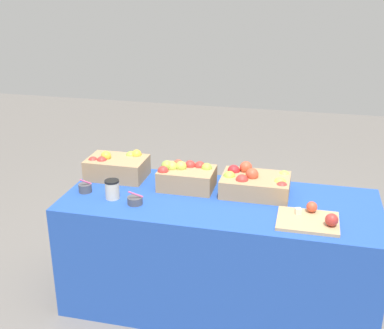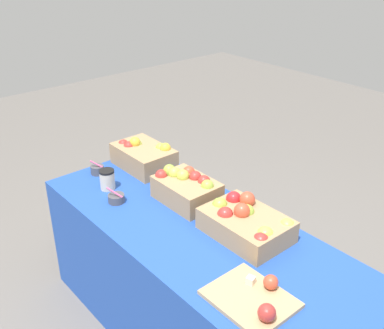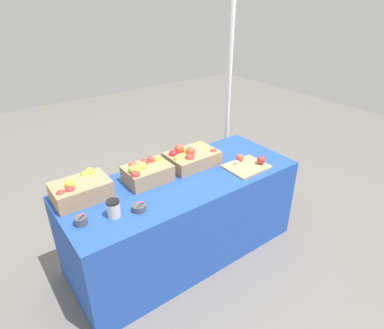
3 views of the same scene
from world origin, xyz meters
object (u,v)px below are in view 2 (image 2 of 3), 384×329
object	(u,v)px
apple_crate_left	(143,156)
coffee_cup	(107,179)
sample_bowl_near	(116,198)
apple_crate_right	(246,222)
sample_bowl_mid	(97,170)
apple_crate_middle	(186,188)
cutting_board_front	(255,299)

from	to	relation	value
apple_crate_left	coffee_cup	bearing A→B (deg)	-72.99
sample_bowl_near	apple_crate_right	bearing A→B (deg)	25.22
apple_crate_left	apple_crate_right	xyz separation A→B (m)	(0.93, -0.05, -0.01)
sample_bowl_mid	coffee_cup	xyz separation A→B (m)	(0.20, -0.05, 0.03)
apple_crate_left	apple_crate_right	distance (m)	0.93
apple_crate_left	sample_bowl_mid	world-z (taller)	apple_crate_left
apple_crate_left	apple_crate_middle	world-z (taller)	apple_crate_left
apple_crate_left	cutting_board_front	size ratio (longest dim) A/B	1.15
apple_crate_middle	sample_bowl_near	bearing A→B (deg)	-127.47
sample_bowl_mid	sample_bowl_near	bearing A→B (deg)	-14.19
apple_crate_left	apple_crate_right	bearing A→B (deg)	-2.97
sample_bowl_near	sample_bowl_mid	world-z (taller)	sample_bowl_mid
sample_bowl_near	coffee_cup	distance (m)	0.17
cutting_board_front	sample_bowl_mid	bearing A→B (deg)	176.42
apple_crate_right	sample_bowl_near	bearing A→B (deg)	-154.78
apple_crate_right	apple_crate_left	bearing A→B (deg)	177.03
cutting_board_front	sample_bowl_mid	size ratio (longest dim) A/B	3.35
sample_bowl_mid	apple_crate_left	bearing A→B (deg)	69.34
apple_crate_right	cutting_board_front	distance (m)	0.47
apple_crate_left	coffee_cup	world-z (taller)	apple_crate_left
apple_crate_left	sample_bowl_mid	distance (m)	0.30
sample_bowl_near	apple_crate_left	bearing A→B (deg)	125.22
apple_crate_left	sample_bowl_mid	bearing A→B (deg)	-110.66
sample_bowl_mid	coffee_cup	bearing A→B (deg)	-13.48
apple_crate_left	cutting_board_front	world-z (taller)	apple_crate_left
apple_crate_left	cutting_board_front	bearing A→B (deg)	-15.74
apple_crate_left	sample_bowl_near	distance (m)	0.45
apple_crate_middle	coffee_cup	distance (m)	0.47
apple_crate_left	coffee_cup	xyz separation A→B (m)	(0.10, -0.32, -0.02)
sample_bowl_near	sample_bowl_mid	bearing A→B (deg)	165.81
cutting_board_front	apple_crate_middle	bearing A→B (deg)	159.04
cutting_board_front	sample_bowl_near	world-z (taller)	sample_bowl_near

